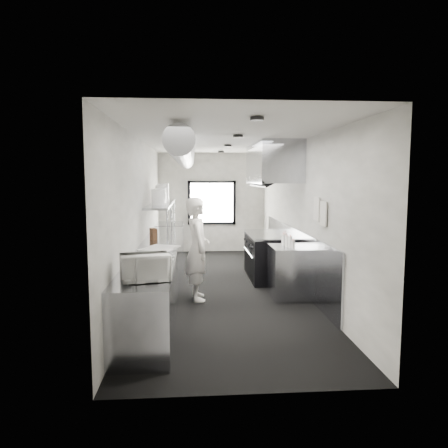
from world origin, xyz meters
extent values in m
cube|color=black|center=(0.00, 0.00, 0.00)|extent=(3.00, 8.00, 0.01)
cube|color=beige|center=(0.00, 0.00, 2.80)|extent=(3.00, 8.00, 0.01)
cube|color=silver|center=(0.00, 4.00, 1.40)|extent=(3.00, 0.02, 2.80)
cube|color=silver|center=(0.00, -4.00, 1.40)|extent=(3.00, 0.02, 2.80)
cube|color=silver|center=(-1.50, 0.00, 1.40)|extent=(0.02, 8.00, 2.80)
cube|color=silver|center=(1.50, 0.00, 1.40)|extent=(0.02, 8.00, 2.80)
cube|color=#9B9EA9|center=(1.48, 0.30, 0.55)|extent=(0.03, 5.50, 1.10)
cylinder|color=gray|center=(-0.70, 0.40, 2.55)|extent=(0.40, 6.40, 0.40)
cube|color=white|center=(0.00, 3.96, 1.40)|extent=(1.20, 0.03, 1.10)
cube|color=black|center=(0.00, 3.98, 1.98)|extent=(1.36, 0.03, 0.08)
cube|color=black|center=(0.00, 3.98, 0.82)|extent=(1.36, 0.03, 0.08)
cube|color=black|center=(-0.64, 3.98, 1.40)|extent=(0.08, 0.03, 1.25)
cube|color=black|center=(0.64, 3.98, 1.40)|extent=(0.08, 0.03, 1.25)
cube|color=#9B9EA9|center=(1.10, 0.70, 2.40)|extent=(0.80, 2.20, 0.80)
cube|color=#9B9EA9|center=(0.72, 0.70, 2.01)|extent=(0.05, 2.20, 0.05)
cube|color=black|center=(1.02, 0.70, 2.06)|extent=(0.50, 2.10, 0.28)
cube|color=#9B9EA9|center=(-1.15, -0.50, 0.45)|extent=(0.70, 6.00, 0.90)
cube|color=#9B9EA9|center=(-1.20, 1.00, 1.55)|extent=(0.45, 3.00, 0.04)
cylinder|color=#9B9EA9|center=(-1.00, -0.40, 1.22)|extent=(0.04, 0.04, 0.66)
cylinder|color=#9B9EA9|center=(-1.00, 1.00, 1.22)|extent=(0.04, 0.04, 0.66)
cylinder|color=#9B9EA9|center=(-1.00, 2.40, 1.22)|extent=(0.04, 0.04, 0.66)
cube|color=black|center=(1.05, 0.70, 0.45)|extent=(0.85, 1.60, 0.90)
cube|color=#9B9EA9|center=(1.05, 0.70, 0.92)|extent=(0.85, 1.60, 0.04)
cube|color=#9B9EA9|center=(0.64, 0.70, 0.45)|extent=(0.03, 1.55, 0.80)
cylinder|color=#9B9EA9|center=(0.61, 0.70, 0.55)|extent=(0.03, 1.30, 0.03)
cube|color=#9B9EA9|center=(1.15, -0.70, 0.45)|extent=(0.65, 0.80, 0.90)
cube|color=#9B9EA9|center=(-1.15, 3.20, 0.45)|extent=(0.70, 1.20, 0.90)
cube|color=silver|center=(1.47, -1.20, 1.60)|extent=(0.02, 0.28, 0.38)
cube|color=silver|center=(1.47, -1.55, 1.55)|extent=(0.02, 0.28, 0.38)
imported|color=silver|center=(-0.47, -0.74, 0.89)|extent=(0.49, 0.69, 1.77)
imported|color=silver|center=(-1.10, -2.97, 1.06)|extent=(0.60, 0.51, 0.31)
cylinder|color=#B1B9AB|center=(-1.32, -2.46, 0.95)|extent=(0.15, 0.15, 0.10)
cylinder|color=#B1B9AB|center=(-1.29, -2.35, 0.95)|extent=(0.18, 0.18, 0.11)
cube|color=silver|center=(-1.03, -1.85, 0.91)|extent=(0.41, 0.47, 0.01)
cylinder|color=white|center=(-1.09, -1.53, 0.91)|extent=(0.20, 0.20, 0.01)
sphere|color=tan|center=(-1.09, -1.53, 0.95)|extent=(0.08, 0.08, 0.08)
cube|color=silver|center=(-1.11, -0.78, 0.91)|extent=(0.72, 0.80, 0.02)
cube|color=#55341E|center=(-1.31, 0.30, 1.01)|extent=(0.17, 0.23, 0.22)
cylinder|color=white|center=(-1.21, 0.40, 1.73)|extent=(0.35, 0.35, 0.31)
cylinder|color=white|center=(-1.19, 0.56, 1.73)|extent=(0.29, 0.29, 0.32)
cylinder|color=white|center=(-1.22, 1.32, 1.76)|extent=(0.29, 0.29, 0.37)
cylinder|color=white|center=(-1.21, 1.76, 1.77)|extent=(0.32, 0.32, 0.40)
cylinder|color=silver|center=(1.14, -1.01, 0.98)|extent=(0.06, 0.06, 0.16)
cylinder|color=silver|center=(1.13, -0.83, 1.00)|extent=(0.09, 0.09, 0.20)
cylinder|color=silver|center=(1.09, -0.74, 1.00)|extent=(0.09, 0.09, 0.20)
cylinder|color=silver|center=(1.07, -0.56, 1.00)|extent=(0.08, 0.08, 0.20)
cylinder|color=silver|center=(1.13, -0.43, 1.00)|extent=(0.07, 0.07, 0.20)
camera|label=1|loc=(-0.54, -7.82, 2.10)|focal=33.42mm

